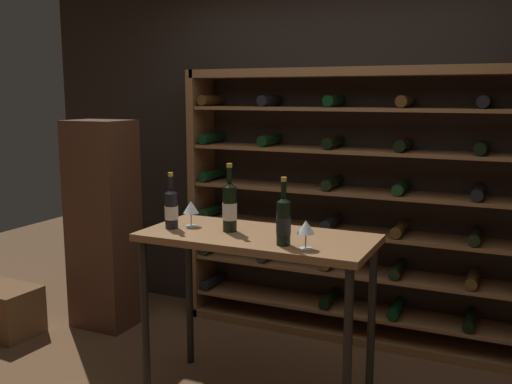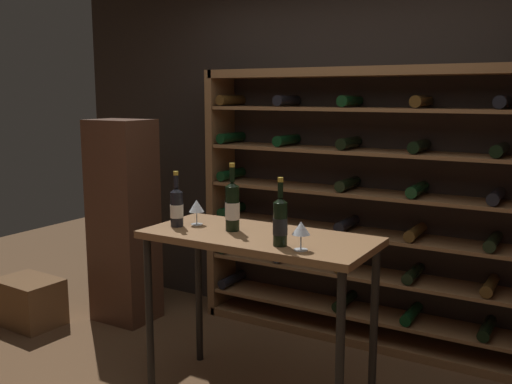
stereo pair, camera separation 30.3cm
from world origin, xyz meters
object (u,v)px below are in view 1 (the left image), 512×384
Objects in this scene: wine_glass_stemmed_right at (306,228)px; display_cabinet at (104,225)px; wine_glass_stemmed_center at (191,208)px; wine_bottle_red_label at (284,221)px; wine_rack at (366,209)px; wine_bottle_black_capsule at (171,208)px; tasting_table at (257,255)px; wine_crate at (5,310)px; wine_bottle_green_slim at (230,207)px.

display_cabinet is at bearing 158.94° from wine_glass_stemmed_right.
wine_bottle_red_label is at bearing -14.70° from wine_glass_stemmed_center.
display_cabinet is (-1.83, -0.54, -0.18)m from wine_rack.
wine_rack reaches higher than wine_bottle_black_capsule.
wine_glass_stemmed_center is at bearing 165.92° from wine_glass_stemmed_right.
tasting_table is 2.65× the size of wine_crate.
wine_glass_stemmed_right is at bearing -5.90° from wine_crate.
display_cabinet reaches higher than wine_bottle_black_capsule.
wine_bottle_black_capsule is at bearing -5.35° from wine_crate.
wine_bottle_green_slim reaches higher than wine_bottle_black_capsule.
wine_crate is 0.93m from display_cabinet.
tasting_table is 3.98× the size of wine_bottle_black_capsule.
display_cabinet reaches higher than wine_glass_stemmed_right.
wine_bottle_black_capsule is 0.34m from wine_bottle_green_slim.
wine_glass_stemmed_center is at bearing -25.72° from display_cabinet.
wine_glass_stemmed_center reaches higher than wine_glass_stemmed_right.
wine_glass_stemmed_center is at bearing -1.90° from wine_crate.
wine_rack is 17.99× the size of wine_glass_stemmed_center.
wine_bottle_red_label is (2.26, -0.22, 0.92)m from wine_crate.
wine_glass_stemmed_center reaches higher than wine_crate.
wine_bottle_red_label is 0.66m from wine_glass_stemmed_center.
wine_rack is at bearing 84.58° from wine_bottle_red_label.
wine_rack reaches higher than wine_bottle_green_slim.
wine_rack is 7.67× the size of wine_bottle_red_label.
wine_rack is at bearing 54.34° from wine_glass_stemmed_center.
display_cabinet is 10.71× the size of wine_glass_stemmed_right.
wine_bottle_black_capsule is 2.23× the size of wine_glass_stemmed_right.
wine_rack is 1.26m from wine_glass_stemmed_right.
wine_crate is at bearing 177.86° from wine_bottle_green_slim.
tasting_table is 8.86× the size of wine_glass_stemmed_right.
wine_bottle_red_label is 0.13m from wine_glass_stemmed_right.
wine_bottle_red_label is at bearing -6.17° from wine_bottle_black_capsule.
wine_glass_stemmed_right is at bearing -89.46° from wine_rack.
display_cabinet is 4.44× the size of wine_bottle_red_label.
wine_rack is 5.53× the size of wine_crate.
wine_bottle_green_slim reaches higher than wine_bottle_red_label.
wine_bottle_black_capsule is at bearing 173.10° from wine_glass_stemmed_right.
tasting_table is 0.36m from wine_bottle_red_label.
wine_rack reaches higher than wine_bottle_red_label.
wine_glass_stemmed_center is (-0.43, 0.02, 0.22)m from tasting_table.
wine_bottle_red_label is (-0.12, -1.22, 0.15)m from wine_rack.
wine_crate is 1.85m from wine_glass_stemmed_center.
wine_bottle_green_slim reaches higher than wine_glass_stemmed_right.
wine_bottle_black_capsule reaches higher than tasting_table.
wine_bottle_black_capsule is (1.55, -0.14, 0.91)m from wine_crate.
wine_bottle_red_label is at bearing -21.77° from display_cabinet.
display_cabinet is (0.55, 0.46, 0.59)m from wine_crate.
wine_bottle_green_slim is 0.54m from wine_glass_stemmed_right.
wine_bottle_red_label is at bearing -21.64° from wine_bottle_green_slim.
wine_bottle_green_slim is (-0.50, -1.07, 0.16)m from wine_rack.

